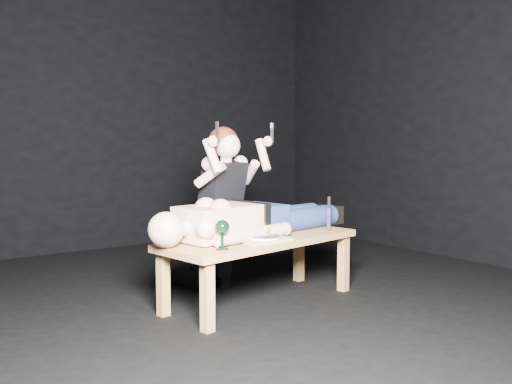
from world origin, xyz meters
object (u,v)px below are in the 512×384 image
lying_man (255,214)px  kneeling_woman (215,206)px  goblet (222,235)px  serving_tray (263,240)px  carving_knife (329,214)px  table (260,270)px

lying_man → kneeling_woman: 0.39m
kneeling_woman → goblet: kneeling_woman is taller
serving_tray → goblet: (-0.36, -0.08, 0.08)m
carving_knife → kneeling_woman: bearing=129.2°
serving_tray → carving_knife: size_ratio=1.30×
lying_man → carving_knife: lying_man is taller
carving_knife → lying_man: bearing=152.8°
table → lying_man: lying_man is taller
serving_tray → goblet: bearing=-167.4°
serving_tray → carving_knife: bearing=7.6°
kneeling_woman → carving_knife: 0.83m
lying_man → serving_tray: bearing=-123.1°
serving_tray → kneeling_woman: bearing=87.8°
lying_man → kneeling_woman: size_ratio=1.23×
serving_tray → carving_knife: (0.65, 0.09, 0.11)m
table → kneeling_woman: size_ratio=1.16×
lying_man → goblet: size_ratio=8.49×
lying_man → kneeling_woman: bearing=94.0°
table → carving_knife: size_ratio=5.81×
lying_man → serving_tray: 0.31m
kneeling_woman → goblet: size_ratio=6.90×
lying_man → carving_knife: (0.53, -0.17, -0.02)m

